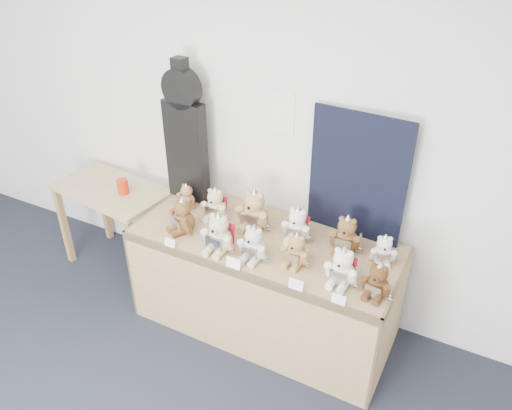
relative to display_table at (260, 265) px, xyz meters
The scene contains 22 objects.
room_shell 1.04m from the display_table, 101.64° to the left, with size 6.00×6.00×6.00m.
display_table is the anchor object (origin of this frame).
side_table 1.42m from the display_table, behind, with size 0.99×0.63×0.78m.
guitar_case 1.09m from the display_table, 157.38° to the left, with size 0.33×0.12×1.08m.
navy_board 0.89m from the display_table, 40.50° to the left, with size 0.66×0.02×0.88m, color black.
red_cup 1.29m from the display_table, behind, with size 0.09×0.09×0.12m, color #B7240C.
teddy_front_far_left 0.63m from the display_table, behind, with size 0.23×0.23×0.28m.
teddy_front_left 0.40m from the display_table, 142.68° to the right, with size 0.25×0.21×0.31m.
teddy_front_centre 0.31m from the display_table, 79.18° to the right, with size 0.22×0.18×0.27m.
teddy_front_right 0.40m from the display_table, 13.93° to the right, with size 0.21×0.17×0.25m.
teddy_front_far_right 0.68m from the display_table, 10.69° to the right, with size 0.23×0.19×0.28m.
teddy_front_end 0.87m from the display_table, ahead, with size 0.21×0.17×0.25m.
teddy_back_left 0.54m from the display_table, 160.40° to the left, with size 0.22×0.19×0.27m.
teddy_back_centre_left 0.37m from the display_table, 128.41° to the left, with size 0.27×0.22×0.34m.
teddy_back_centre_right 0.38m from the display_table, 43.89° to the left, with size 0.22×0.19×0.27m.
teddy_back_right 0.63m from the display_table, 22.28° to the left, with size 0.23×0.19×0.28m.
teddy_back_end 0.84m from the display_table, 14.14° to the left, with size 0.19×0.17×0.23m.
teddy_back_far_left 0.78m from the display_table, 165.28° to the left, with size 0.17×0.16×0.21m.
entry_card_a 0.63m from the display_table, 151.05° to the right, with size 0.08×0.00×0.06m, color white.
entry_card_b 0.36m from the display_table, 97.23° to the right, with size 0.10×0.00×0.07m, color white.
entry_card_c 0.53m from the display_table, 37.16° to the right, with size 0.09×0.00×0.07m, color white.
entry_card_d 0.75m from the display_table, 24.42° to the right, with size 0.08×0.00×0.06m, color white.
Camera 1 is at (1.72, -0.41, 2.75)m, focal length 35.00 mm.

